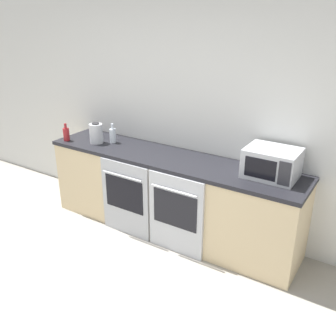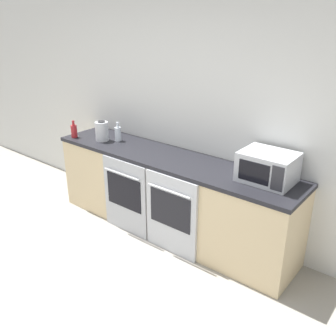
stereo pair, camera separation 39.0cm
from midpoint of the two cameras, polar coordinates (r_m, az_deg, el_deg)
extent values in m
cube|color=silver|center=(4.06, 6.04, 8.45)|extent=(10.00, 0.06, 2.60)
cube|color=#D1B789|center=(4.10, 2.98, -4.39)|extent=(2.86, 0.61, 0.85)
cube|color=black|center=(3.92, 3.11, 1.38)|extent=(2.88, 0.63, 0.04)
cube|color=#A8AAAF|center=(4.09, -3.83, -4.52)|extent=(0.62, 0.03, 0.84)
cube|color=black|center=(4.05, -4.03, -3.76)|extent=(0.49, 0.01, 0.37)
cylinder|color=#A8AAAF|center=(3.94, -4.33, -1.00)|extent=(0.51, 0.02, 0.02)
cube|color=#B7BABF|center=(3.74, 3.47, -7.33)|extent=(0.62, 0.03, 0.84)
cube|color=black|center=(3.69, 3.33, -6.53)|extent=(0.49, 0.01, 0.37)
cylinder|color=#B7BABF|center=(3.57, 3.20, -3.57)|extent=(0.51, 0.02, 0.02)
cube|color=#B7BABF|center=(3.47, 18.11, 0.08)|extent=(0.47, 0.37, 0.27)
cube|color=black|center=(3.32, 16.22, -0.72)|extent=(0.28, 0.01, 0.18)
cube|color=#2D2D33|center=(3.26, 19.64, -1.64)|extent=(0.10, 0.01, 0.22)
cylinder|color=maroon|center=(4.61, -11.80, 5.46)|extent=(0.07, 0.07, 0.15)
cylinder|color=maroon|center=(4.58, -11.90, 6.69)|extent=(0.03, 0.03, 0.06)
cylinder|color=silver|center=(4.41, -5.13, 5.14)|extent=(0.07, 0.07, 0.16)
cylinder|color=silver|center=(4.38, -5.18, 6.54)|extent=(0.03, 0.03, 0.06)
cylinder|color=#B7BABF|center=(4.43, -7.57, 5.53)|extent=(0.15, 0.15, 0.22)
cylinder|color=#262628|center=(4.40, -7.65, 7.00)|extent=(0.08, 0.08, 0.01)
camera|label=1|loc=(0.19, -87.20, 1.17)|focal=40.00mm
camera|label=2|loc=(0.19, 92.80, -1.17)|focal=40.00mm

